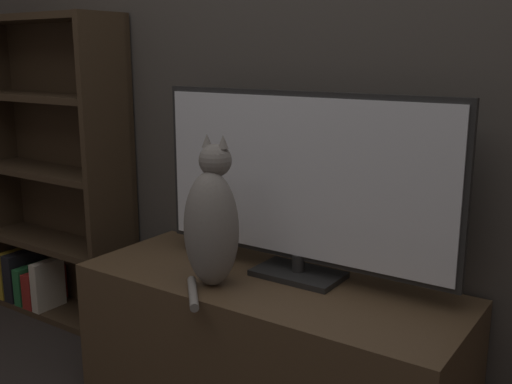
{
  "coord_description": "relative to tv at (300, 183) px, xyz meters",
  "views": [
    {
      "loc": [
        1.06,
        -0.7,
        1.27
      ],
      "look_at": [
        -0.04,
        0.9,
        0.82
      ],
      "focal_mm": 42.0,
      "sensor_mm": 36.0,
      "label": 1
    }
  ],
  "objects": [
    {
      "name": "cat",
      "position": [
        -0.2,
        -0.23,
        -0.12
      ],
      "size": [
        0.21,
        0.31,
        0.51
      ],
      "rotation": [
        0.0,
        0.0,
        0.14
      ],
      "color": "gray",
      "rests_on": "tv_stand"
    },
    {
      "name": "bookshelf",
      "position": [
        -1.42,
        0.07,
        -0.2
      ],
      "size": [
        0.87,
        0.28,
        1.44
      ],
      "color": "#3D2D1E",
      "rests_on": "ground_plane"
    },
    {
      "name": "tv_stand",
      "position": [
        -0.06,
        -0.1,
        -0.59
      ],
      "size": [
        1.36,
        0.53,
        0.5
      ],
      "color": "brown",
      "rests_on": "ground_plane"
    },
    {
      "name": "wall_back",
      "position": [
        -0.06,
        0.21,
        0.46
      ],
      "size": [
        4.8,
        0.05,
        2.6
      ],
      "color": "#47423D",
      "rests_on": "ground_plane"
    },
    {
      "name": "tv",
      "position": [
        0.0,
        0.0,
        0.0
      ],
      "size": [
        1.12,
        0.18,
        0.64
      ],
      "color": "black",
      "rests_on": "tv_stand"
    }
  ]
}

